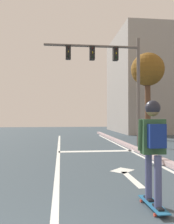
{
  "coord_description": "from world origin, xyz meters",
  "views": [
    {
      "loc": [
        0.44,
        -1.22,
        1.44
      ],
      "look_at": [
        1.24,
        5.88,
        1.57
      ],
      "focal_mm": 37.47,
      "sensor_mm": 36.0,
      "label": 1
    }
  ],
  "objects_px": {
    "skateboard": "(153,204)",
    "skater": "(153,138)",
    "traffic_signal_mast": "(111,68)",
    "roadside_tree": "(148,71)"
  },
  "relations": [
    {
      "from": "skateboard",
      "to": "traffic_signal_mast",
      "type": "xyz_separation_m",
      "value": [
        0.97,
        7.47,
        3.71
      ]
    },
    {
      "from": "skateboard",
      "to": "skater",
      "type": "relative_size",
      "value": 0.51
    },
    {
      "from": "skateboard",
      "to": "skater",
      "type": "xyz_separation_m",
      "value": [
        0.0,
        -0.02,
        1.03
      ]
    },
    {
      "from": "traffic_signal_mast",
      "to": "roadside_tree",
      "type": "height_order",
      "value": "roadside_tree"
    },
    {
      "from": "skateboard",
      "to": "traffic_signal_mast",
      "type": "height_order",
      "value": "traffic_signal_mast"
    },
    {
      "from": "roadside_tree",
      "to": "traffic_signal_mast",
      "type": "bearing_deg",
      "value": -134.41
    },
    {
      "from": "roadside_tree",
      "to": "skater",
      "type": "bearing_deg",
      "value": -110.64
    },
    {
      "from": "skater",
      "to": "traffic_signal_mast",
      "type": "height_order",
      "value": "traffic_signal_mast"
    },
    {
      "from": "skateboard",
      "to": "roadside_tree",
      "type": "distance_m",
      "value": 12.02
    },
    {
      "from": "skater",
      "to": "skateboard",
      "type": "bearing_deg",
      "value": 90.56
    }
  ]
}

